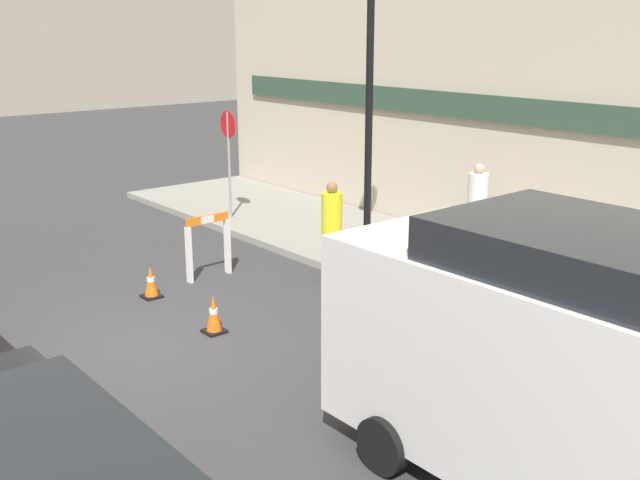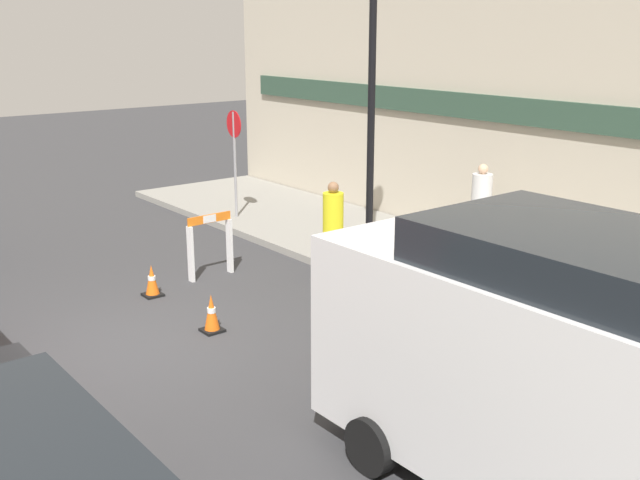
{
  "view_description": "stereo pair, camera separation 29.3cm",
  "coord_description": "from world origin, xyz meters",
  "px_view_note": "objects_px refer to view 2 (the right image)",
  "views": [
    {
      "loc": [
        8.99,
        -3.92,
        4.32
      ],
      "look_at": [
        0.07,
        3.53,
        1.0
      ],
      "focal_mm": 42.0,
      "sensor_mm": 36.0,
      "label": 1
    },
    {
      "loc": [
        9.18,
        -3.7,
        4.32
      ],
      "look_at": [
        0.07,
        3.53,
        1.0
      ],
      "focal_mm": 42.0,
      "sensor_mm": 36.0,
      "label": 2
    }
  ],
  "objects_px": {
    "streetlamp_post": "(372,67)",
    "person_worker": "(333,229)",
    "person_pedestrian": "(481,205)",
    "work_van": "(577,368)",
    "stop_sign": "(234,147)"
  },
  "relations": [
    {
      "from": "stop_sign",
      "to": "work_van",
      "type": "distance_m",
      "value": 11.4
    },
    {
      "from": "stop_sign",
      "to": "work_van",
      "type": "xyz_separation_m",
      "value": [
        10.9,
        -3.34,
        -0.31
      ]
    },
    {
      "from": "person_pedestrian",
      "to": "work_van",
      "type": "relative_size",
      "value": 0.34
    },
    {
      "from": "stop_sign",
      "to": "streetlamp_post",
      "type": "bearing_deg",
      "value": -177.57
    },
    {
      "from": "streetlamp_post",
      "to": "person_pedestrian",
      "type": "height_order",
      "value": "streetlamp_post"
    },
    {
      "from": "stop_sign",
      "to": "person_pedestrian",
      "type": "distance_m",
      "value": 5.71
    },
    {
      "from": "streetlamp_post",
      "to": "stop_sign",
      "type": "xyz_separation_m",
      "value": [
        -4.47,
        -0.03,
        -1.91
      ]
    },
    {
      "from": "stop_sign",
      "to": "person_worker",
      "type": "distance_m",
      "value": 4.7
    },
    {
      "from": "streetlamp_post",
      "to": "person_worker",
      "type": "distance_m",
      "value": 2.85
    },
    {
      "from": "person_pedestrian",
      "to": "stop_sign",
      "type": "bearing_deg",
      "value": 18.34
    },
    {
      "from": "person_worker",
      "to": "work_van",
      "type": "relative_size",
      "value": 0.35
    },
    {
      "from": "work_van",
      "to": "person_worker",
      "type": "bearing_deg",
      "value": 158.87
    },
    {
      "from": "streetlamp_post",
      "to": "person_worker",
      "type": "height_order",
      "value": "streetlamp_post"
    },
    {
      "from": "streetlamp_post",
      "to": "person_pedestrian",
      "type": "bearing_deg",
      "value": 71.69
    },
    {
      "from": "streetlamp_post",
      "to": "person_pedestrian",
      "type": "distance_m",
      "value": 3.5
    }
  ]
}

